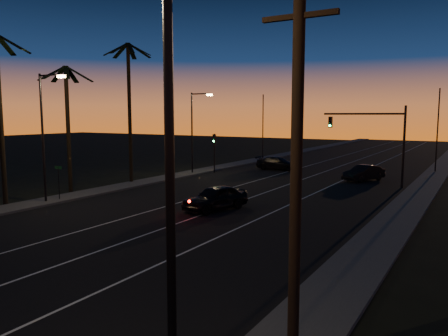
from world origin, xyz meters
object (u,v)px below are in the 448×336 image
Objects in this scene: utility_pole at (297,153)px; right_car at (364,173)px; lead_car at (215,198)px; cross_car at (278,163)px; signal_mast at (376,131)px.

utility_pole reaches higher than right_car.
lead_car is 1.17× the size of right_car.
utility_pole reaches higher than lead_car.
cross_car is at bearing 161.24° from right_car.
right_car is (-5.87, 32.30, -4.56)m from utility_pole.
signal_mast is (-4.46, 29.99, -0.53)m from utility_pole.
utility_pole is 30.33m from signal_mast.
cross_car is (-11.72, 5.81, -4.04)m from signal_mast.
signal_mast is 17.53m from lead_car.
right_car is (5.30, 18.00, -0.06)m from lead_car.
signal_mast is 13.69m from cross_car.
signal_mast reaches higher than right_car.
utility_pole is 39.55m from cross_car.
signal_mast is at bearing 98.47° from utility_pole.
right_car is at bearing -18.76° from cross_car.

